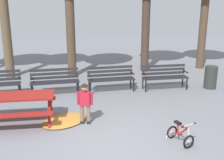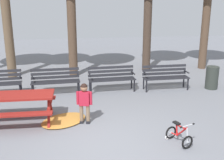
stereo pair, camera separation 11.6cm
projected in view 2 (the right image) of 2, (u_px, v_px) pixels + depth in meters
name	position (u px, v px, depth m)	size (l,w,h in m)	color
ground	(104.00, 146.00, 6.00)	(36.00, 36.00, 0.00)	slate
picnic_table	(18.00, 101.00, 7.01)	(1.83, 1.39, 0.79)	maroon
park_bench_left	(56.00, 79.00, 9.28)	(1.62, 0.52, 0.85)	#232328
park_bench_right	(112.00, 77.00, 9.57)	(1.62, 0.53, 0.85)	#232328
park_bench_far_right	(165.00, 75.00, 9.76)	(1.60, 0.47, 0.85)	#232328
child_standing	(84.00, 100.00, 6.99)	(0.39, 0.21, 1.06)	#7F664C
kids_bicycle	(179.00, 135.00, 6.07)	(0.51, 0.63, 0.54)	black
leaf_pile	(64.00, 120.00, 7.23)	(1.24, 0.87, 0.07)	#C68438
trash_bin	(212.00, 78.00, 9.85)	(0.44, 0.44, 0.81)	#2D332D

